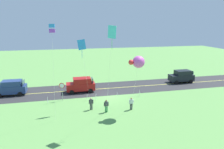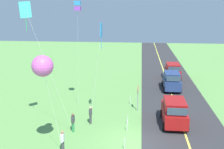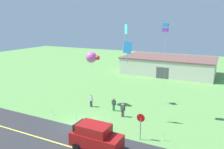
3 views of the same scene
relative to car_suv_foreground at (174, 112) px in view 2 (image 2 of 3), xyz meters
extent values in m
cube|color=#60994C|center=(-3.68, 3.28, -1.20)|extent=(120.00, 120.00, 0.10)
cube|color=#2D2D30|center=(-3.68, -0.72, -1.15)|extent=(120.00, 7.00, 0.00)
cube|color=#E5E04C|center=(-3.68, -0.72, -1.15)|extent=(120.00, 0.16, 0.00)
cube|color=maroon|center=(0.08, 0.00, -0.26)|extent=(4.40, 1.90, 1.10)
cube|color=maroon|center=(-0.17, 0.00, 0.69)|extent=(2.73, 1.75, 0.80)
cube|color=#334756|center=(0.91, 0.00, 0.69)|extent=(0.10, 1.62, 0.64)
cube|color=#334756|center=(-1.79, 0.00, 0.69)|extent=(0.10, 1.62, 0.60)
cylinder|color=black|center=(1.51, 0.95, -0.81)|extent=(0.68, 0.22, 0.68)
cylinder|color=black|center=(1.51, -0.95, -0.81)|extent=(0.68, 0.22, 0.68)
cylinder|color=black|center=(-1.35, 0.95, -0.81)|extent=(0.68, 0.22, 0.68)
cylinder|color=black|center=(-1.35, -0.95, -0.81)|extent=(0.68, 0.22, 0.68)
cube|color=navy|center=(10.48, -0.86, -0.26)|extent=(4.40, 1.90, 1.10)
cube|color=navy|center=(10.23, -0.86, 0.69)|extent=(2.73, 1.75, 0.80)
cube|color=#334756|center=(11.31, -0.86, 0.69)|extent=(0.10, 1.62, 0.64)
cube|color=#334756|center=(8.61, -0.86, 0.69)|extent=(0.10, 1.62, 0.60)
cylinder|color=black|center=(11.91, 0.09, -0.81)|extent=(0.68, 0.22, 0.68)
cylinder|color=black|center=(11.91, -1.81, -0.81)|extent=(0.68, 0.22, 0.68)
cylinder|color=black|center=(9.05, 0.09, -0.81)|extent=(0.68, 0.22, 0.68)
cylinder|color=black|center=(9.05, -1.81, -0.81)|extent=(0.68, 0.22, 0.68)
cube|color=maroon|center=(15.84, -1.55, -0.26)|extent=(4.40, 1.90, 1.10)
cube|color=maroon|center=(15.59, -1.55, 0.69)|extent=(2.73, 1.75, 0.80)
cube|color=#334756|center=(16.67, -1.55, 0.69)|extent=(0.10, 1.62, 0.64)
cube|color=#334756|center=(13.97, -1.55, 0.69)|extent=(0.10, 1.62, 0.60)
cylinder|color=black|center=(17.27, -0.60, -0.81)|extent=(0.68, 0.22, 0.68)
cylinder|color=black|center=(17.27, -2.50, -0.81)|extent=(0.68, 0.22, 0.68)
cylinder|color=black|center=(14.41, -0.60, -0.81)|extent=(0.68, 0.22, 0.68)
cylinder|color=black|center=(14.41, -2.50, -0.81)|extent=(0.68, 0.22, 0.68)
cylinder|color=gray|center=(2.85, 3.18, -0.10)|extent=(0.08, 0.08, 2.10)
cylinder|color=red|center=(2.85, 3.18, 1.02)|extent=(0.76, 0.04, 0.76)
cylinder|color=white|center=(2.85, 3.21, 1.02)|extent=(0.62, 0.01, 0.62)
cylinder|color=#3F3F47|center=(-5.69, 8.29, -0.74)|extent=(0.16, 0.16, 0.82)
cylinder|color=#3F3F47|center=(-5.51, 8.29, -0.74)|extent=(0.16, 0.16, 0.82)
cube|color=silver|center=(-5.60, 8.29, -0.05)|extent=(0.36, 0.22, 0.56)
cylinder|color=silver|center=(-5.84, 8.29, -0.10)|extent=(0.10, 0.10, 0.52)
cylinder|color=silver|center=(-5.36, 8.29, -0.10)|extent=(0.10, 0.10, 0.52)
sphere|color=#9E704C|center=(-5.60, 8.29, 0.34)|extent=(0.22, 0.22, 0.22)
cylinder|color=#3F3F47|center=(-0.79, 7.21, -0.74)|extent=(0.16, 0.16, 0.82)
cylinder|color=#3F3F47|center=(-0.61, 7.21, -0.74)|extent=(0.16, 0.16, 0.82)
cube|color=#3F3F47|center=(-0.70, 7.21, -0.05)|extent=(0.36, 0.22, 0.56)
cylinder|color=#3F3F47|center=(-0.94, 7.21, -0.10)|extent=(0.10, 0.10, 0.52)
cylinder|color=#3F3F47|center=(-0.46, 7.21, -0.10)|extent=(0.10, 0.10, 0.52)
sphere|color=#D8AD84|center=(-0.70, 7.21, 0.34)|extent=(0.22, 0.22, 0.22)
cylinder|color=#338C4C|center=(-2.50, 8.34, -0.74)|extent=(0.16, 0.16, 0.82)
cylinder|color=#338C4C|center=(-2.32, 8.34, -0.74)|extent=(0.16, 0.16, 0.82)
cube|color=#3F3F47|center=(-2.41, 8.34, -0.05)|extent=(0.36, 0.22, 0.56)
cylinder|color=#3F3F47|center=(-2.65, 8.34, -0.10)|extent=(0.10, 0.10, 0.52)
cylinder|color=#3F3F47|center=(-2.17, 8.34, -0.10)|extent=(0.10, 0.10, 0.52)
sphere|color=brown|center=(-2.41, 8.34, 0.34)|extent=(0.22, 0.22, 0.22)
cylinder|color=silver|center=(-5.82, 8.76, 1.97)|extent=(0.44, 0.97, 6.26)
sphere|color=#D859BF|center=(-6.03, 9.24, 5.10)|extent=(1.40, 1.40, 1.40)
sphere|color=red|center=(-5.13, 9.24, 5.10)|extent=(0.60, 0.60, 0.60)
cylinder|color=silver|center=(-0.28, 6.77, 2.88)|extent=(0.86, 0.90, 8.07)
cube|color=#2D8CE5|center=(0.14, 6.33, 6.91)|extent=(1.05, 0.06, 1.31)
cylinder|color=#2D8CE5|center=(0.14, 6.33, 6.01)|extent=(0.04, 0.04, 1.40)
cylinder|color=silver|center=(-2.38, 10.02, 3.71)|extent=(0.06, 3.37, 9.73)
cube|color=#4CD8D8|center=(-2.36, 11.70, 8.58)|extent=(0.71, 0.72, 1.25)
cylinder|color=green|center=(-2.36, 11.70, 7.68)|extent=(0.04, 0.04, 1.40)
cylinder|color=silver|center=(3.40, 9.13, 3.87)|extent=(0.33, 0.30, 10.05)
cube|color=#2D8CE5|center=(3.24, 8.99, 9.14)|extent=(0.56, 0.56, 0.36)
cube|color=purple|center=(3.24, 8.99, 8.64)|extent=(0.56, 0.56, 0.36)
cylinder|color=silver|center=(-4.86, 3.98, -0.70)|extent=(0.05, 0.05, 0.90)
cylinder|color=silver|center=(-1.77, 3.98, -0.70)|extent=(0.05, 0.05, 0.90)
cylinder|color=silver|center=(-0.52, 3.98, -0.70)|extent=(0.05, 0.05, 0.90)
cylinder|color=silver|center=(4.80, 3.98, -0.70)|extent=(0.05, 0.05, 0.90)
camera|label=1|loc=(1.89, 30.52, 9.33)|focal=32.10mm
camera|label=2|loc=(-22.52, 3.01, 8.75)|focal=43.73mm
camera|label=3|loc=(9.11, -15.03, 9.49)|focal=36.47mm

